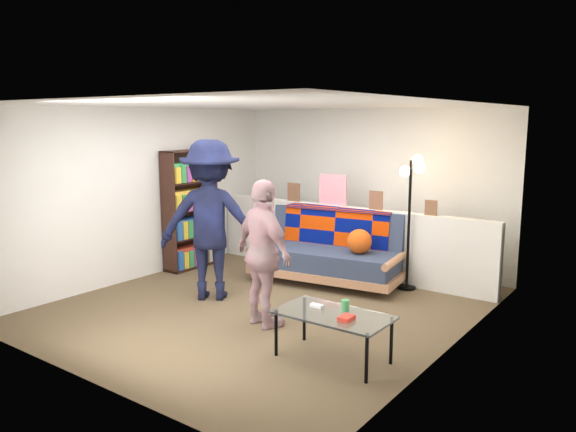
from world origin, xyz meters
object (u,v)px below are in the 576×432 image
Objects in this scene: bookshelf at (190,213)px; person_left at (211,220)px; futon_sofa at (330,252)px; person_right at (264,254)px; floor_lamp at (412,195)px; coffee_table at (334,317)px.

person_left is (1.30, -0.90, 0.16)m from bookshelf.
bookshelf is 1.59m from person_left.
person_right is (0.33, -1.88, 0.39)m from futon_sofa.
floor_lamp is at bearing -169.98° from person_left.
person_right is at bearing -27.81° from bookshelf.
futon_sofa is at bearing 15.35° from bookshelf.
futon_sofa is 1.22× the size of bookshelf.
bookshelf reaches higher than floor_lamp.
bookshelf is at bearing -163.65° from floor_lamp.
futon_sofa is at bearing -161.60° from floor_lamp.
person_right reaches higher than futon_sofa.
person_right is at bearing 126.73° from person_left.
person_left reaches higher than futon_sofa.
person_right is (-0.70, -2.23, -0.46)m from floor_lamp.
coffee_table is at bearing -57.34° from futon_sofa.
floor_lamp is 0.89× the size of person_left.
coffee_table is at bearing 127.91° from person_left.
coffee_table is at bearing -81.44° from floor_lamp.
floor_lamp is (1.03, 0.34, 0.85)m from futon_sofa.
floor_lamp is at bearing 18.40° from futon_sofa.
bookshelf is 3.91m from coffee_table.
person_left reaches higher than floor_lamp.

